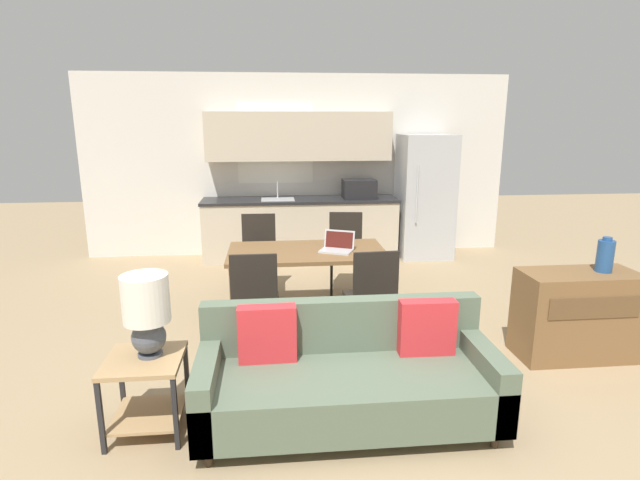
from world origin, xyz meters
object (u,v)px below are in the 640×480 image
dining_chair_far_right (346,249)px  dining_chair_far_left (259,251)px  vase (605,256)px  laptop (338,246)px  refrigerator (425,196)px  table_lamp (146,310)px  dining_chair_near_left (255,297)px  couch (347,376)px  dining_chair_near_right (372,294)px  side_table (146,382)px  credenza (576,315)px  dining_table (307,256)px

dining_chair_far_right → dining_chair_far_left: 1.04m
vase → laptop: vase is taller
refrigerator → laptop: 2.83m
table_lamp → dining_chair_near_left: bearing=57.7°
refrigerator → couch: refrigerator is taller
vase → dining_chair_near_right: (-1.95, 0.30, -0.39)m
couch → table_lamp: (-1.31, 0.03, 0.52)m
side_table → dining_chair_near_right: 2.04m
dining_chair_far_left → laptop: dining_chair_far_left is taller
credenza → laptop: laptop is taller
vase → dining_chair_far_left: vase is taller
table_lamp → dining_chair_far_right: table_lamp is taller
refrigerator → laptop: (-1.63, -2.31, -0.14)m
dining_chair_far_left → vase: bearing=-31.1°
dining_chair_near_left → dining_chair_near_right: size_ratio=1.00×
laptop → credenza: bearing=-5.0°
couch → side_table: couch is taller
laptop → couch: bearing=-71.5°
dining_chair_far_right → dining_chair_near_right: size_ratio=1.00×
dining_table → vase: (2.47, -1.12, 0.24)m
refrigerator → credenza: bearing=-84.4°
dining_chair_far_right → laptop: bearing=-97.3°
dining_table → dining_chair_far_left: bearing=123.1°
dining_chair_near_right → laptop: dining_chair_near_right is taller
side_table → credenza: (3.48, 0.75, 0.03)m
credenza → dining_chair_far_left: (-2.79, 1.92, 0.14)m
dining_table → credenza: bearing=-26.4°
dining_table → dining_chair_far_right: size_ratio=1.70×
table_lamp → dining_table: bearing=57.4°
vase → laptop: bearing=153.4°
couch → credenza: couch is taller
refrigerator → credenza: 3.45m
vase → dining_chair_far_left: bearing=147.4°
dining_chair_near_left → table_lamp: bearing=57.6°
vase → dining_chair_far_right: (-1.95, 1.91, -0.39)m
dining_chair_near_left → dining_table: bearing=-123.1°
dining_chair_far_left → credenza: bearing=-33.0°
vase → dining_chair_far_right: 2.75m
side_table → dining_chair_far_right: (1.74, 2.67, 0.17)m
dining_chair_near_left → dining_chair_far_right: 1.90m
table_lamp → laptop: (1.49, 1.80, -0.07)m
dining_chair_far_left → dining_chair_near_right: 1.91m
dining_chair_near_left → credenza: bearing=173.1°
side_table → dining_chair_near_right: size_ratio=0.56×
refrigerator → vase: (0.53, -3.39, 0.00)m
vase → laptop: 2.42m
table_lamp → dining_chair_far_left: (0.66, 2.63, -0.32)m
vase → dining_table: bearing=155.6°
refrigerator → table_lamp: (-3.11, -4.11, -0.06)m
table_lamp → laptop: 2.33m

